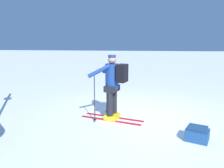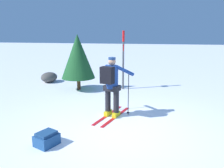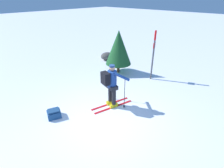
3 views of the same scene
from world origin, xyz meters
name	(u,v)px [view 1 (image 1 of 3)]	position (x,y,z in m)	size (l,w,h in m)	color
ground_plane	(139,116)	(0.00, 0.00, 0.00)	(80.00, 80.00, 0.00)	white
skier	(113,83)	(-0.64, -0.33, 0.92)	(1.61, 0.93, 1.59)	red
dropped_backpack	(197,134)	(1.15, -1.27, 0.13)	(0.52, 0.49, 0.28)	navy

